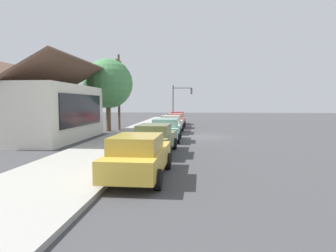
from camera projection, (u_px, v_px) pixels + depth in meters
The scene contains 13 objects.
ground_plane at pixel (203, 137), 23.92m from camera, with size 120.00×120.00×0.00m, color #424244.
sidewalk_curb at pixel (133, 135), 24.37m from camera, with size 60.00×4.20×0.16m, color #A3A099.
car_mustard at pixel (139, 156), 10.71m from camera, with size 4.85×2.07×1.59m.
car_olive at pixel (155, 138), 15.92m from camera, with size 4.91×2.12×1.59m.
car_seafoam at pixel (166, 129), 21.32m from camera, with size 4.36×2.10×1.59m.
car_ivory at pixel (172, 124), 27.05m from camera, with size 4.87×2.10×1.59m.
car_coral at pixel (176, 120), 32.58m from camera, with size 4.71×2.06×1.59m.
car_cherry at pixel (177, 118), 37.87m from camera, with size 4.43×2.05×1.59m.
storefront_building at pixel (40, 111), 21.97m from camera, with size 10.27×6.75×5.82m.
shade_tree at pixel (108, 84), 28.40m from camera, with size 4.67×4.67×6.87m.
traffic_light_main at pixel (181, 97), 42.41m from camera, with size 0.37×2.79×5.20m.
utility_pole_wooden at pixel (119, 91), 30.08m from camera, with size 1.80×0.24×7.50m.
fire_hydrant_red at pixel (139, 137), 19.19m from camera, with size 0.22×0.22×0.71m.
Camera 1 is at (-23.93, 0.81, 2.70)m, focal length 32.10 mm.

